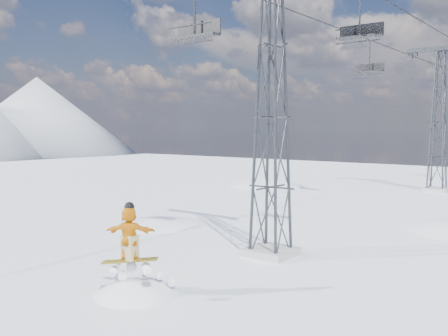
% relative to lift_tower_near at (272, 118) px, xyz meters
% --- Properties ---
extents(ground, '(120.00, 120.00, 0.00)m').
position_rel_lift_tower_near_xyz_m(ground, '(-0.80, -8.00, -5.47)').
color(ground, white).
rests_on(ground, ground).
extents(lift_tower_near, '(5.20, 1.80, 11.43)m').
position_rel_lift_tower_near_xyz_m(lift_tower_near, '(0.00, 0.00, 0.00)').
color(lift_tower_near, '#999999').
rests_on(lift_tower_near, ground).
extents(lift_tower_far, '(5.20, 1.80, 11.43)m').
position_rel_lift_tower_near_xyz_m(lift_tower_far, '(0.00, 25.00, 0.00)').
color(lift_tower_far, '#999999').
rests_on(lift_tower_far, ground).
extents(haul_cables, '(4.46, 51.00, 0.06)m').
position_rel_lift_tower_near_xyz_m(haul_cables, '(0.00, 11.50, 5.38)').
color(haul_cables, black).
rests_on(haul_cables, ground).
extents(lift_chair_near, '(2.11, 0.61, 2.61)m').
position_rel_lift_tower_near_xyz_m(lift_chair_near, '(-2.20, -1.93, 3.29)').
color(lift_chair_near, black).
rests_on(lift_chair_near, ground).
extents(lift_chair_mid, '(1.87, 0.54, 2.31)m').
position_rel_lift_tower_near_xyz_m(lift_chair_mid, '(2.20, 3.27, 3.53)').
color(lift_chair_mid, black).
rests_on(lift_chair_mid, ground).
extents(lift_chair_far, '(1.85, 0.53, 2.29)m').
position_rel_lift_tower_near_xyz_m(lift_chair_far, '(-2.20, 15.88, 3.55)').
color(lift_chair_far, black).
rests_on(lift_chair_far, ground).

